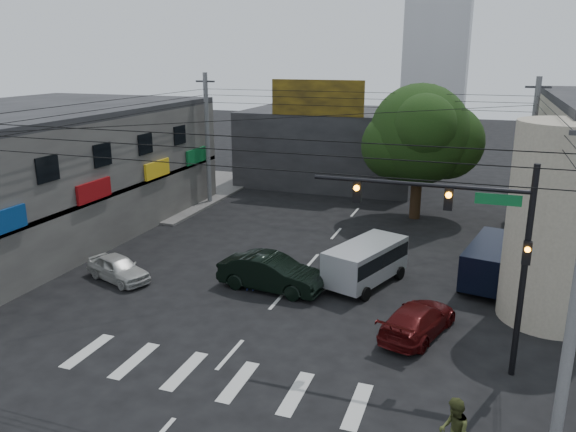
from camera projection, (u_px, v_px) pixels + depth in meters
The scene contains 17 objects.
ground at pixel (261, 319), 22.87m from camera, with size 160.00×160.00×0.00m, color black.
sidewalk_far_left at pixel (137, 188), 44.91m from camera, with size 16.00×16.00×0.15m, color #514F4C.
building_left at pixel (16, 176), 33.08m from camera, with size 14.00×24.00×7.00m, color #43403E.
corner_column at pixel (560, 224), 21.87m from camera, with size 4.00×4.00×8.00m, color gray.
building_far at pixel (333, 146), 46.87m from camera, with size 14.00×10.00×6.00m, color #232326.
billboard at pixel (317, 98), 41.24m from camera, with size 7.00×0.30×2.60m, color olive.
street_tree at pixel (420, 135), 35.48m from camera, with size 6.40×6.40×8.70m.
traffic_gantry at pixel (472, 233), 18.12m from camera, with size 7.10×0.35×7.20m.
utility_pole_far_left at pixel (208, 140), 39.44m from camera, with size 0.32×0.32×9.20m, color #59595B.
utility_pole_far_right at pixel (530, 157), 32.74m from camera, with size 0.32×0.32×9.20m, color #59595B.
dark_sedan at pixel (271, 273), 25.54m from camera, with size 5.05×2.19×1.62m, color black.
white_compact at pixel (118, 268), 26.63m from camera, with size 3.88×2.61×1.23m, color #B2B2AE.
maroon_sedan at pixel (418, 320), 21.43m from camera, with size 2.94×4.64×1.25m, color #3F0909.
silver_minivan at pixel (366, 264), 26.05m from camera, with size 3.35×4.99×1.98m, color #ACAEB5, non-canonical shape.
navy_van at pixel (492, 264), 26.08m from camera, with size 2.84×5.31×2.02m, color black, non-canonical shape.
traffic_officer at pixel (250, 275), 25.45m from camera, with size 0.62×0.48×1.51m, color navy.
pedestrian_olive at pixel (454, 432), 14.57m from camera, with size 0.80×0.98×1.89m, color #3D431F.
Camera 1 is at (7.94, -19.26, 10.38)m, focal length 35.00 mm.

